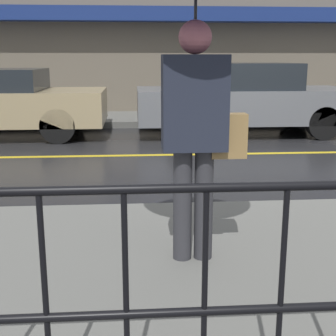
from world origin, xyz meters
name	(u,v)px	position (x,y,z in m)	size (l,w,h in m)	color
ground_plane	(244,154)	(0.00, 0.00, 0.00)	(80.00, 80.00, 0.00)	#262628
sidewalk_far	(206,118)	(0.00, 4.08, 0.07)	(28.00, 2.16, 0.14)	slate
lane_marking	(244,154)	(0.00, 0.00, 0.00)	(25.20, 0.12, 0.01)	gold
building_storefront	(200,28)	(0.00, 5.28, 2.30)	(28.00, 0.85, 4.55)	#706656
pedestrian	(196,19)	(-1.39, -4.31, 1.78)	(1.05, 1.05, 2.05)	#333338
car_grey	(242,98)	(0.42, 2.06, 0.74)	(4.36, 1.85, 1.43)	slate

